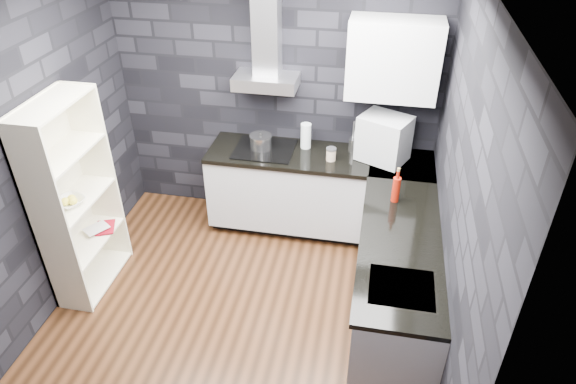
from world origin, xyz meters
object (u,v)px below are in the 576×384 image
(utensil_crock, at_px, (354,145))
(fruit_bowl, at_px, (70,202))
(glass_vase, at_px, (306,136))
(appliance_garage, at_px, (384,138))
(red_bottle, at_px, (396,190))
(bookshelf, at_px, (76,200))
(storage_jar, at_px, (331,155))
(pot, at_px, (261,142))

(utensil_crock, relative_size, fruit_bowl, 0.57)
(utensil_crock, bearing_deg, glass_vase, -178.14)
(glass_vase, distance_m, appliance_garage, 0.77)
(red_bottle, bearing_deg, bookshelf, -169.17)
(storage_jar, height_order, bookshelf, bookshelf)
(glass_vase, distance_m, bookshelf, 2.19)
(appliance_garage, distance_m, fruit_bowl, 2.83)
(red_bottle, height_order, fruit_bowl, red_bottle)
(pot, distance_m, storage_jar, 0.71)
(storage_jar, relative_size, utensil_crock, 0.85)
(utensil_crock, bearing_deg, bookshelf, -149.60)
(bookshelf, bearing_deg, appliance_garage, 39.56)
(pot, distance_m, glass_vase, 0.45)
(appliance_garage, distance_m, red_bottle, 0.71)
(glass_vase, height_order, red_bottle, glass_vase)
(pot, height_order, storage_jar, pot)
(utensil_crock, relative_size, bookshelf, 0.07)
(storage_jar, bearing_deg, pot, 173.22)
(pot, relative_size, utensil_crock, 1.61)
(red_bottle, height_order, bookshelf, bookshelf)
(appliance_garage, relative_size, red_bottle, 1.94)
(utensil_crock, height_order, appliance_garage, appliance_garage)
(appliance_garage, height_order, fruit_bowl, appliance_garage)
(glass_vase, relative_size, fruit_bowl, 1.11)
(pot, height_order, appliance_garage, appliance_garage)
(glass_vase, xyz_separation_m, fruit_bowl, (-1.76, -1.37, -0.09))
(fruit_bowl, bearing_deg, storage_jar, 29.75)
(glass_vase, bearing_deg, pot, -164.12)
(fruit_bowl, bearing_deg, bookshelf, 90.00)
(utensil_crock, bearing_deg, pot, -171.34)
(pot, distance_m, fruit_bowl, 1.83)
(pot, height_order, utensil_crock, pot)
(glass_vase, bearing_deg, utensil_crock, 1.86)
(bookshelf, height_order, fruit_bowl, bookshelf)
(bookshelf, xyz_separation_m, fruit_bowl, (0.00, -0.08, 0.04))
(storage_jar, xyz_separation_m, red_bottle, (0.61, -0.58, 0.06))
(pot, bearing_deg, bookshelf, -138.60)
(glass_vase, bearing_deg, bookshelf, -143.65)
(utensil_crock, height_order, bookshelf, bookshelf)
(pot, xyz_separation_m, appliance_garage, (1.18, 0.02, 0.15))
(pot, xyz_separation_m, red_bottle, (1.32, -0.67, 0.04))
(storage_jar, xyz_separation_m, appliance_garage, (0.48, 0.11, 0.17))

